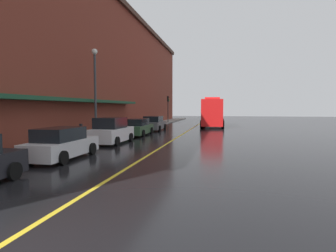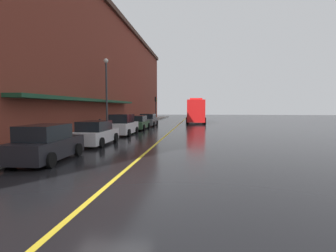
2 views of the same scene
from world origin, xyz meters
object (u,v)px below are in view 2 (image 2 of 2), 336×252
(parked_car_1, at_px, (96,133))
(traffic_light_near, at_px, (156,104))
(parked_car_0, at_px, (46,144))
(street_lamp_left, at_px, (106,87))
(parking_meter_0, at_px, (111,122))
(parked_car_4, at_px, (148,120))
(fire_truck, at_px, (196,111))
(parking_meter_1, at_px, (100,124))
(parked_car_2, at_px, (122,125))
(parked_car_3, at_px, (138,123))

(parked_car_1, relative_size, traffic_light_near, 1.04)
(parked_car_0, height_order, street_lamp_left, street_lamp_left)
(parking_meter_0, xyz_separation_m, street_lamp_left, (-0.60, 0.45, 3.34))
(parked_car_1, bearing_deg, parked_car_4, -0.55)
(fire_truck, height_order, parking_meter_0, fire_truck)
(parked_car_1, bearing_deg, traffic_light_near, 2.07)
(parking_meter_1, bearing_deg, parked_car_4, 83.57)
(traffic_light_near, bearing_deg, street_lamp_left, -91.54)
(parked_car_1, distance_m, street_lamp_left, 8.85)
(parked_car_4, xyz_separation_m, traffic_light_near, (-1.44, 14.74, 2.40))
(parked_car_1, height_order, street_lamp_left, street_lamp_left)
(fire_truck, bearing_deg, traffic_light_near, -135.61)
(parked_car_0, xyz_separation_m, fire_truck, (6.40, 30.39, 1.03))
(parked_car_1, xyz_separation_m, parked_car_2, (-0.00, 6.12, 0.12))
(parked_car_2, xyz_separation_m, parking_meter_0, (-1.43, 1.22, 0.20))
(parked_car_2, relative_size, street_lamp_left, 0.61)
(parked_car_0, distance_m, parked_car_1, 5.40)
(street_lamp_left, bearing_deg, parked_car_2, -39.50)
(parked_car_2, bearing_deg, parked_car_3, 1.09)
(parked_car_1, distance_m, parked_car_3, 12.10)
(parked_car_1, relative_size, parked_car_2, 1.06)
(parked_car_1, distance_m, parked_car_2, 6.12)
(parked_car_1, height_order, parked_car_2, parked_car_2)
(parked_car_2, relative_size, parked_car_3, 0.87)
(traffic_light_near, bearing_deg, parked_car_1, -87.57)
(parked_car_4, bearing_deg, parking_meter_0, 171.45)
(fire_truck, height_order, parking_meter_1, fire_truck)
(parked_car_1, height_order, fire_truck, fire_truck)
(parking_meter_0, bearing_deg, fire_truck, 66.40)
(street_lamp_left, bearing_deg, parking_meter_0, -36.99)
(parked_car_0, relative_size, parked_car_2, 1.01)
(fire_truck, height_order, traffic_light_near, traffic_light_near)
(fire_truck, xyz_separation_m, traffic_light_near, (-7.65, 7.47, 1.34))
(parked_car_1, height_order, parked_car_4, parked_car_4)
(parking_meter_1, bearing_deg, street_lamp_left, 100.12)
(traffic_light_near, bearing_deg, parked_car_0, -88.11)
(parked_car_4, height_order, street_lamp_left, street_lamp_left)
(parking_meter_1, bearing_deg, fire_truck, 69.44)
(parked_car_1, height_order, parked_car_3, parked_car_1)
(parked_car_1, relative_size, fire_truck, 0.48)
(parking_meter_0, relative_size, street_lamp_left, 0.19)
(parking_meter_0, bearing_deg, parked_car_3, 73.58)
(parked_car_1, relative_size, parking_meter_1, 3.36)
(parking_meter_1, bearing_deg, parked_car_3, 79.64)
(parked_car_4, height_order, fire_truck, fire_truck)
(parked_car_2, height_order, fire_truck, fire_truck)
(parked_car_1, height_order, parking_meter_0, parked_car_1)
(parked_car_0, bearing_deg, traffic_light_near, -0.14)
(parked_car_4, bearing_deg, street_lamp_left, 167.73)
(parked_car_4, xyz_separation_m, parking_meter_1, (-1.50, -13.29, 0.30))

